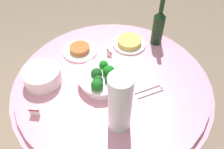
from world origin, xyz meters
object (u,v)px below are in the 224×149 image
(decorative_fruit_vase, at_px, (120,105))
(food_plate_peanuts, at_px, (80,50))
(wine_bottle, at_px, (158,26))
(food_plate_noodles, at_px, (129,42))
(label_placard_front, at_px, (34,112))
(label_placard_mid, at_px, (109,53))
(serving_tongs, at_px, (150,91))
(broccoli_bowl, at_px, (103,78))
(plate_stack, at_px, (42,76))

(decorative_fruit_vase, relative_size, food_plate_peanuts, 1.55)
(wine_bottle, relative_size, food_plate_noodles, 1.53)
(decorative_fruit_vase, bearing_deg, label_placard_front, 29.21)
(decorative_fruit_vase, height_order, food_plate_noodles, decorative_fruit_vase)
(wine_bottle, bearing_deg, food_plate_noodles, 43.96)
(wine_bottle, height_order, decorative_fruit_vase, decorative_fruit_vase)
(label_placard_mid, bearing_deg, serving_tongs, 164.78)
(broccoli_bowl, relative_size, serving_tongs, 1.75)
(broccoli_bowl, height_order, decorative_fruit_vase, decorative_fruit_vase)
(broccoli_bowl, distance_m, wine_bottle, 0.51)
(wine_bottle, distance_m, serving_tongs, 0.45)
(decorative_fruit_vase, bearing_deg, food_plate_peanuts, -29.43)
(serving_tongs, distance_m, food_plate_noodles, 0.41)
(wine_bottle, bearing_deg, broccoli_bowl, 83.05)
(label_placard_front, height_order, label_placard_mid, same)
(broccoli_bowl, xyz_separation_m, serving_tongs, (-0.25, -0.11, -0.04))
(broccoli_bowl, xyz_separation_m, wine_bottle, (-0.06, -0.50, 0.08))
(food_plate_noodles, bearing_deg, food_plate_peanuts, 48.86)
(food_plate_peanuts, bearing_deg, broccoli_bowl, 156.40)
(food_plate_peanuts, relative_size, label_placard_mid, 4.00)
(label_placard_front, bearing_deg, wine_bottle, -103.41)
(decorative_fruit_vase, xyz_separation_m, food_plate_noodles, (0.30, -0.54, -0.14))
(broccoli_bowl, bearing_deg, food_plate_noodles, -79.46)
(broccoli_bowl, distance_m, serving_tongs, 0.27)
(label_placard_mid, bearing_deg, plate_stack, 65.37)
(wine_bottle, bearing_deg, label_placard_front, 76.59)
(label_placard_mid, bearing_deg, food_plate_noodles, -102.01)
(food_plate_peanuts, xyz_separation_m, label_placard_mid, (-0.18, -0.08, 0.02))
(serving_tongs, relative_size, label_placard_mid, 2.91)
(broccoli_bowl, distance_m, label_placard_mid, 0.23)
(label_placard_front, bearing_deg, broccoli_bowl, -111.52)
(food_plate_noodles, xyz_separation_m, label_placard_mid, (0.04, 0.17, 0.01))
(wine_bottle, relative_size, food_plate_peanuts, 1.53)
(plate_stack, bearing_deg, label_placard_mid, -114.63)
(food_plate_peanuts, distance_m, label_placard_front, 0.52)
(decorative_fruit_vase, relative_size, serving_tongs, 2.12)
(plate_stack, xyz_separation_m, label_placard_mid, (-0.18, -0.39, -0.01))
(wine_bottle, xyz_separation_m, decorative_fruit_vase, (-0.17, 0.66, 0.03))
(wine_bottle, bearing_deg, label_placard_mid, 60.73)
(decorative_fruit_vase, distance_m, food_plate_noodles, 0.63)
(plate_stack, xyz_separation_m, decorative_fruit_vase, (-0.51, -0.03, 0.12))
(decorative_fruit_vase, distance_m, food_plate_peanuts, 0.61)
(decorative_fruit_vase, distance_m, label_placard_front, 0.45)
(plate_stack, xyz_separation_m, wine_bottle, (-0.35, -0.69, 0.08))
(serving_tongs, distance_m, label_placard_mid, 0.37)
(broccoli_bowl, distance_m, label_placard_front, 0.40)
(wine_bottle, bearing_deg, serving_tongs, 115.20)
(plate_stack, distance_m, decorative_fruit_vase, 0.52)
(wine_bottle, relative_size, label_placard_mid, 6.11)
(food_plate_peanuts, bearing_deg, label_placard_mid, -157.11)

